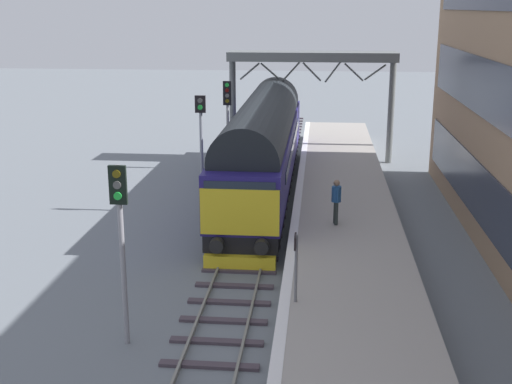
# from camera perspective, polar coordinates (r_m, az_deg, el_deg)

# --- Properties ---
(ground_plane) EXTENTS (140.00, 140.00, 0.00)m
(ground_plane) POSITION_cam_1_polar(r_m,az_deg,el_deg) (24.87, -0.77, -4.71)
(ground_plane) COLOR slate
(ground_plane) RESTS_ON ground
(track_main) EXTENTS (2.50, 60.00, 0.15)m
(track_main) POSITION_cam_1_polar(r_m,az_deg,el_deg) (24.85, -0.77, -4.59)
(track_main) COLOR gray
(track_main) RESTS_ON ground
(station_platform) EXTENTS (4.00, 44.00, 1.01)m
(station_platform) POSITION_cam_1_polar(r_m,az_deg,el_deg) (24.58, 7.61, -3.85)
(station_platform) COLOR #A29B94
(station_platform) RESTS_ON ground
(diesel_locomotive) EXTENTS (2.74, 18.82, 4.68)m
(diesel_locomotive) POSITION_cam_1_polar(r_m,az_deg,el_deg) (30.94, 0.63, 4.12)
(diesel_locomotive) COLOR black
(diesel_locomotive) RESTS_ON ground
(signal_post_near) EXTENTS (0.44, 0.22, 4.84)m
(signal_post_near) POSITION_cam_1_polar(r_m,az_deg,el_deg) (17.27, -11.40, -3.40)
(signal_post_near) COLOR gray
(signal_post_near) RESTS_ON ground
(signal_post_mid) EXTENTS (0.44, 0.22, 5.06)m
(signal_post_mid) POSITION_cam_1_polar(r_m,az_deg,el_deg) (28.22, -4.67, 4.26)
(signal_post_mid) COLOR gray
(signal_post_mid) RESTS_ON ground
(signal_post_far) EXTENTS (0.44, 0.22, 4.79)m
(signal_post_far) POSITION_cam_1_polar(r_m,az_deg,el_deg) (36.02, -2.44, 6.76)
(signal_post_far) COLOR gray
(signal_post_far) RESTS_ON ground
(platform_number_sign) EXTENTS (0.10, 0.44, 1.87)m
(platform_number_sign) POSITION_cam_1_polar(r_m,az_deg,el_deg) (17.65, 3.39, -5.58)
(platform_number_sign) COLOR slate
(platform_number_sign) RESTS_ON station_platform
(waiting_passenger) EXTENTS (0.40, 0.50, 1.64)m
(waiting_passenger) POSITION_cam_1_polar(r_m,az_deg,el_deg) (24.12, 6.83, -0.49)
(waiting_passenger) COLOR #2A322F
(waiting_passenger) RESTS_ON station_platform
(overhead_footbridge) EXTENTS (9.30, 2.00, 6.17)m
(overhead_footbridge) POSITION_cam_1_polar(r_m,az_deg,el_deg) (37.90, 4.78, 10.78)
(overhead_footbridge) COLOR slate
(overhead_footbridge) RESTS_ON ground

